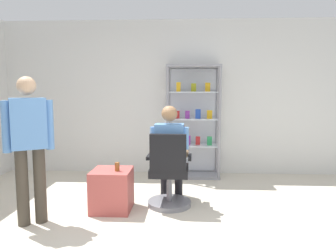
{
  "coord_description": "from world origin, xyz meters",
  "views": [
    {
      "loc": [
        0.26,
        -2.7,
        1.48
      ],
      "look_at": [
        0.03,
        1.58,
        1.0
      ],
      "focal_mm": 34.08,
      "sensor_mm": 36.0,
      "label": 1
    }
  ],
  "objects_px": {
    "storage_crate": "(112,190)",
    "standing_customer": "(29,141)",
    "tea_glass": "(117,167)",
    "display_cabinet_main": "(193,121)",
    "office_chair": "(169,177)",
    "seated_shopkeeper": "(170,150)"
  },
  "relations": [
    {
      "from": "storage_crate",
      "to": "standing_customer",
      "type": "relative_size",
      "value": 0.31
    },
    {
      "from": "tea_glass",
      "to": "standing_customer",
      "type": "bearing_deg",
      "value": -155.32
    },
    {
      "from": "display_cabinet_main",
      "to": "standing_customer",
      "type": "relative_size",
      "value": 1.17
    },
    {
      "from": "office_chair",
      "to": "seated_shopkeeper",
      "type": "distance_m",
      "value": 0.36
    },
    {
      "from": "seated_shopkeeper",
      "to": "tea_glass",
      "type": "distance_m",
      "value": 0.73
    },
    {
      "from": "storage_crate",
      "to": "display_cabinet_main",
      "type": "bearing_deg",
      "value": 58.18
    },
    {
      "from": "standing_customer",
      "to": "seated_shopkeeper",
      "type": "bearing_deg",
      "value": 26.59
    },
    {
      "from": "display_cabinet_main",
      "to": "tea_glass",
      "type": "xyz_separation_m",
      "value": [
        -0.96,
        -1.72,
        -0.4
      ]
    },
    {
      "from": "display_cabinet_main",
      "to": "storage_crate",
      "type": "xyz_separation_m",
      "value": [
        -1.04,
        -1.67,
        -0.71
      ]
    },
    {
      "from": "seated_shopkeeper",
      "to": "standing_customer",
      "type": "bearing_deg",
      "value": -153.41
    },
    {
      "from": "display_cabinet_main",
      "to": "storage_crate",
      "type": "height_order",
      "value": "display_cabinet_main"
    },
    {
      "from": "office_chair",
      "to": "standing_customer",
      "type": "relative_size",
      "value": 0.59
    },
    {
      "from": "tea_glass",
      "to": "storage_crate",
      "type": "bearing_deg",
      "value": 148.58
    },
    {
      "from": "storage_crate",
      "to": "standing_customer",
      "type": "distance_m",
      "value": 1.14
    },
    {
      "from": "office_chair",
      "to": "standing_customer",
      "type": "distance_m",
      "value": 1.69
    },
    {
      "from": "display_cabinet_main",
      "to": "office_chair",
      "type": "distance_m",
      "value": 1.67
    },
    {
      "from": "display_cabinet_main",
      "to": "tea_glass",
      "type": "relative_size",
      "value": 18.12
    },
    {
      "from": "office_chair",
      "to": "tea_glass",
      "type": "xyz_separation_m",
      "value": [
        -0.62,
        -0.18,
        0.17
      ]
    },
    {
      "from": "office_chair",
      "to": "seated_shopkeeper",
      "type": "bearing_deg",
      "value": 88.36
    },
    {
      "from": "display_cabinet_main",
      "to": "storage_crate",
      "type": "relative_size",
      "value": 3.74
    },
    {
      "from": "display_cabinet_main",
      "to": "office_chair",
      "type": "bearing_deg",
      "value": -102.33
    },
    {
      "from": "display_cabinet_main",
      "to": "seated_shopkeeper",
      "type": "bearing_deg",
      "value": -103.56
    }
  ]
}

